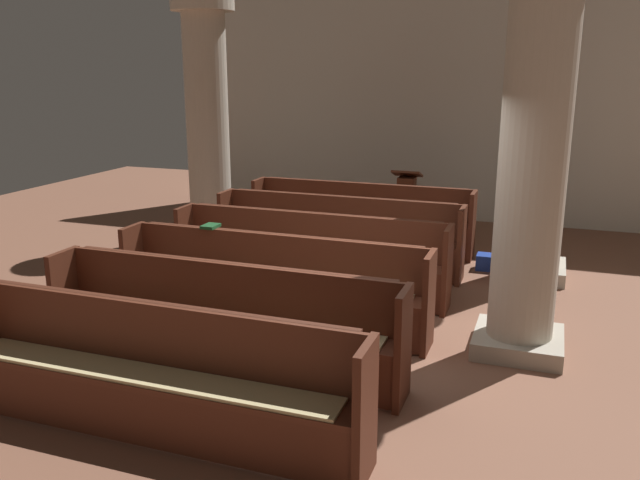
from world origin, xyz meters
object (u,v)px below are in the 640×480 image
(hymn_book, at_px, (211,226))
(pew_row_0, at_px, (360,215))
(pew_row_3, at_px, (271,281))
(pew_row_4, at_px, (220,318))
(pew_row_1, at_px, (337,232))
(pew_row_2, at_px, (308,253))
(pew_row_5, at_px, (149,370))
(pillar_aisle_rear, at_px, (534,149))
(lectern, at_px, (406,206))
(pillar_aisle_side, at_px, (542,126))
(kneeler_box_blue, at_px, (489,262))
(pillar_far_side, at_px, (207,115))

(hymn_book, bearing_deg, pew_row_0, 75.88)
(pew_row_3, height_order, pew_row_4, same)
(pew_row_1, distance_m, pew_row_2, 1.13)
(pew_row_5, relative_size, pillar_aisle_rear, 0.89)
(hymn_book, bearing_deg, lectern, 74.33)
(pew_row_2, distance_m, hymn_book, 1.33)
(pew_row_1, xyz_separation_m, pew_row_5, (0.00, -4.53, 0.00))
(pillar_aisle_side, height_order, kneeler_box_blue, pillar_aisle_side)
(pew_row_4, xyz_separation_m, pillar_far_side, (-2.50, 4.37, 1.47))
(lectern, bearing_deg, pew_row_3, -95.45)
(hymn_book, bearing_deg, pillar_aisle_rear, 1.50)
(pew_row_4, bearing_deg, pillar_far_side, 119.81)
(pew_row_2, relative_size, hymn_book, 16.28)
(pillar_aisle_rear, bearing_deg, pew_row_0, 129.30)
(pew_row_0, bearing_deg, pew_row_5, -90.00)
(pew_row_1, xyz_separation_m, pew_row_2, (0.00, -1.13, 0.00))
(pillar_far_side, bearing_deg, pew_row_4, -60.19)
(kneeler_box_blue, bearing_deg, lectern, 132.50)
(lectern, bearing_deg, pew_row_4, -94.38)
(pew_row_0, relative_size, pew_row_3, 1.00)
(pew_row_1, height_order, pillar_aisle_rear, pillar_aisle_rear)
(pew_row_0, relative_size, pillar_aisle_side, 0.89)
(pew_row_1, distance_m, hymn_book, 2.28)
(pew_row_4, xyz_separation_m, lectern, (0.44, 5.77, -0.08))
(pillar_far_side, bearing_deg, hymn_book, -60.90)
(pew_row_3, distance_m, pew_row_4, 1.13)
(hymn_book, bearing_deg, pillar_far_side, 119.10)
(pew_row_0, xyz_separation_m, pew_row_2, (0.00, -2.26, 0.00))
(pew_row_5, xyz_separation_m, pillar_aisle_side, (2.55, 5.12, 1.47))
(pew_row_5, height_order, lectern, lectern)
(pew_row_1, relative_size, pillar_far_side, 0.89)
(pew_row_2, relative_size, pillar_aisle_rear, 0.89)
(pew_row_5, bearing_deg, pillar_far_side, 114.47)
(pew_row_3, distance_m, kneeler_box_blue, 3.58)
(pew_row_5, distance_m, lectern, 6.92)
(pillar_aisle_rear, bearing_deg, pew_row_4, -151.11)
(pillar_far_side, relative_size, kneeler_box_blue, 11.42)
(pillar_aisle_side, bearing_deg, pew_row_3, -131.82)
(pillar_aisle_side, height_order, pillar_aisle_rear, same)
(pew_row_2, bearing_deg, pillar_aisle_rear, -18.52)
(pew_row_4, relative_size, pillar_aisle_side, 0.89)
(pew_row_3, distance_m, pillar_aisle_rear, 2.96)
(pew_row_3, bearing_deg, kneeler_box_blue, 55.65)
(pillar_aisle_rear, bearing_deg, hymn_book, -178.50)
(lectern, xyz_separation_m, hymn_book, (-1.25, -4.45, 0.57))
(pew_row_0, bearing_deg, pew_row_2, -90.00)
(pillar_far_side, distance_m, hymn_book, 3.62)
(pew_row_0, xyz_separation_m, pew_row_1, (0.00, -1.13, 0.00))
(pew_row_1, height_order, hymn_book, hymn_book)
(hymn_book, bearing_deg, pew_row_2, 49.46)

